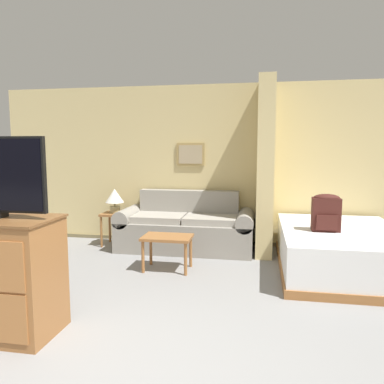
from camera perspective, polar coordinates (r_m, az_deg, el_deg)
wall_back at (r=6.20m, az=2.06°, el=4.03°), size 7.02×0.16×2.60m
wall_partition_pillar at (r=5.67m, az=11.10°, el=3.71°), size 0.24×0.81×2.60m
couch at (r=5.89m, az=-0.95°, el=-5.54°), size 2.11×0.84×0.90m
coffee_table at (r=4.91m, az=-3.78°, el=-7.46°), size 0.64×0.43×0.45m
side_table at (r=6.24m, az=-11.63°, el=-4.04°), size 0.40×0.40×0.54m
table_lamp at (r=6.18m, az=-11.71°, el=-0.82°), size 0.30×0.30×0.39m
bed at (r=5.24m, az=21.65°, el=-8.17°), size 1.52×2.12×0.56m
backpack at (r=4.94m, az=19.75°, el=-2.89°), size 0.34×0.21×0.47m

